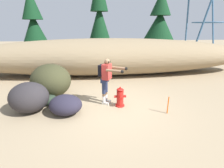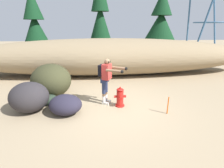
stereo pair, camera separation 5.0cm
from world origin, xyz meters
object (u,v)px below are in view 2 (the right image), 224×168
object	(u,v)px
boulder_mid	(65,105)
boulder_small	(29,97)
survey_stake	(168,105)
fire_hydrant	(120,98)
utility_worker	(107,76)
boulder_large	(51,80)
boulder_outlier	(49,100)

from	to	relation	value
boulder_mid	boulder_small	bearing A→B (deg)	167.08
survey_stake	fire_hydrant	bearing A→B (deg)	155.36
utility_worker	boulder_small	world-z (taller)	utility_worker
boulder_large	boulder_mid	bearing A→B (deg)	-62.54
utility_worker	survey_stake	world-z (taller)	utility_worker
fire_hydrant	boulder_mid	size ratio (longest dim) A/B	0.66
boulder_outlier	survey_stake	distance (m)	4.24
utility_worker	boulder_outlier	bearing A→B (deg)	-156.73
boulder_small	survey_stake	world-z (taller)	boulder_small
fire_hydrant	boulder_large	distance (m)	2.95
boulder_mid	boulder_outlier	bearing A→B (deg)	135.29
fire_hydrant	utility_worker	size ratio (longest dim) A/B	0.43
utility_worker	boulder_large	xyz separation A→B (m)	(-2.22, 0.96, -0.41)
fire_hydrant	boulder_outlier	xyz separation A→B (m)	(-2.61, 0.36, -0.15)
boulder_mid	boulder_outlier	xyz separation A→B (m)	(-0.75, 0.74, -0.13)
utility_worker	boulder_large	size ratio (longest dim) A/B	0.98
utility_worker	boulder_mid	bearing A→B (deg)	-129.50
boulder_small	survey_stake	bearing A→B (deg)	-7.29
boulder_mid	boulder_outlier	distance (m)	1.07
fire_hydrant	boulder_mid	world-z (taller)	fire_hydrant
fire_hydrant	boulder_small	distance (m)	3.10
boulder_large	boulder_outlier	xyz separation A→B (m)	(0.07, -0.83, -0.49)
fire_hydrant	utility_worker	xyz separation A→B (m)	(-0.47, 0.24, 0.75)
boulder_large	boulder_small	bearing A→B (deg)	-107.53
utility_worker	boulder_small	xyz separation A→B (m)	(-2.62, -0.34, -0.57)
fire_hydrant	boulder_small	size ratio (longest dim) A/B	0.57
boulder_small	boulder_outlier	world-z (taller)	boulder_small
boulder_mid	boulder_small	xyz separation A→B (m)	(-1.23, 0.28, 0.19)
utility_worker	survey_stake	bearing A→B (deg)	1.40
boulder_small	survey_stake	distance (m)	4.63
boulder_mid	utility_worker	bearing A→B (deg)	23.89
survey_stake	boulder_small	bearing A→B (deg)	172.71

